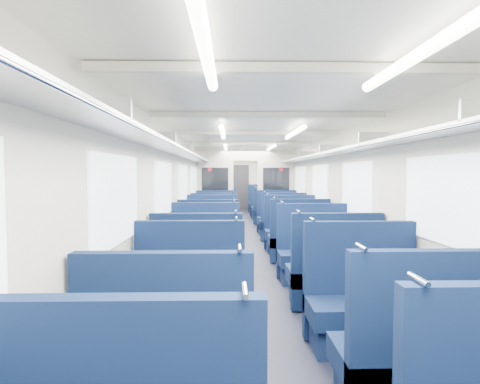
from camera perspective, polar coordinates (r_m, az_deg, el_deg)
floor at (r=8.68m, az=1.50°, el=-8.16°), size 2.80×18.00×0.01m
ceiling at (r=8.55m, az=1.52°, el=7.50°), size 2.80×18.00×0.01m
wall_left at (r=8.58m, az=-7.87°, el=-0.40°), size 0.02×18.00×2.35m
dado_left at (r=8.66m, az=-7.74°, el=-5.85°), size 0.03×17.90×0.70m
wall_right at (r=8.72m, az=10.74°, el=-0.37°), size 0.02×18.00×2.35m
dado_right at (r=8.80m, az=10.59°, el=-5.74°), size 0.03×17.90×0.70m
wall_far at (r=17.52m, az=0.04°, el=1.24°), size 2.80×0.02×2.35m
luggage_rack_left at (r=8.55m, az=-6.66°, el=4.95°), size 0.36×17.40×0.18m
luggage_rack_right at (r=8.67m, az=9.57°, el=4.90°), size 0.36×17.40×0.18m
windows at (r=8.07m, az=1.67°, el=1.17°), size 2.78×15.60×0.75m
ceiling_fittings at (r=8.29m, az=1.61°, el=7.23°), size 2.70×16.06×0.11m
end_door at (r=17.47m, az=0.05°, el=0.66°), size 0.75×0.06×2.00m
bulkhead at (r=11.28m, az=0.81°, el=0.68°), size 2.80×0.10×2.35m
seat_4 at (r=2.81m, az=-10.42°, el=-24.21°), size 1.08×0.60×1.21m
seat_5 at (r=3.07m, az=24.82°, el=-22.01°), size 1.08×0.60×1.21m
seat_6 at (r=3.95m, az=-7.46°, el=-16.06°), size 1.08×0.60×1.21m
seat_7 at (r=4.04m, az=17.48°, el=-15.74°), size 1.08×0.60×1.21m
seat_8 at (r=4.92m, az=-6.17°, el=-12.25°), size 1.08×0.60×1.21m
seat_9 at (r=5.04m, az=13.40°, el=-11.94°), size 1.08×0.60×1.21m
seat_10 at (r=6.25m, az=-5.10°, el=-8.99°), size 1.08×0.60×1.21m
seat_11 at (r=6.14m, az=10.61°, el=-9.25°), size 1.08×0.60×1.21m
seat_12 at (r=7.23m, az=-4.58°, el=-7.38°), size 1.08×0.60×1.21m
seat_13 at (r=7.43m, az=8.46°, el=-7.13°), size 1.08×0.60×1.21m
seat_14 at (r=8.41m, az=-4.11°, el=-5.94°), size 1.08×0.60×1.21m
seat_15 at (r=8.37m, az=7.33°, el=-6.01°), size 1.08×0.60×1.21m
seat_16 at (r=9.50m, az=-3.79°, el=-4.94°), size 1.08×0.60×1.21m
seat_17 at (r=9.63m, az=6.18°, el=-4.85°), size 1.08×0.60×1.21m
seat_18 at (r=10.57m, az=-3.54°, el=-4.15°), size 1.08×0.60×1.21m
seat_19 at (r=10.70m, az=5.41°, el=-4.08°), size 1.08×0.60×1.21m
seat_20 at (r=12.59m, az=-3.19°, el=-3.04°), size 1.08×0.60×1.21m
seat_21 at (r=12.64m, az=4.36°, el=-3.02°), size 1.08×0.60×1.21m
seat_22 at (r=13.78m, az=-3.03°, el=-2.53°), size 1.08×0.60×1.21m
seat_23 at (r=13.90m, az=3.84°, el=-2.49°), size 1.08×0.60×1.21m
seat_24 at (r=15.02m, az=-2.89°, el=-2.09°), size 1.08×0.60×1.21m
seat_25 at (r=14.95m, az=3.48°, el=-2.12°), size 1.08×0.60×1.21m
seat_26 at (r=16.23m, az=-2.77°, el=-1.73°), size 1.08×0.60×1.21m
seat_27 at (r=16.14m, az=3.12°, el=-1.75°), size 1.08×0.60×1.21m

